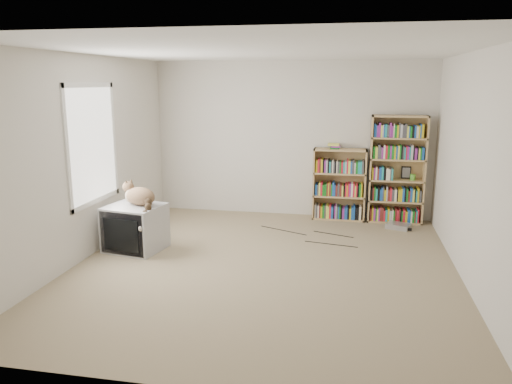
% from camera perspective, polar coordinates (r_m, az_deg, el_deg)
% --- Properties ---
extents(floor, '(4.50, 5.00, 0.01)m').
position_cam_1_polar(floor, '(6.04, 0.93, -8.55)').
color(floor, tan).
rests_on(floor, ground).
extents(wall_back, '(4.50, 0.02, 2.50)m').
position_cam_1_polar(wall_back, '(8.16, 4.05, 6.00)').
color(wall_back, beige).
rests_on(wall_back, floor).
extents(wall_front, '(4.50, 0.02, 2.50)m').
position_cam_1_polar(wall_front, '(3.34, -6.55, -3.60)').
color(wall_front, beige).
rests_on(wall_front, floor).
extents(wall_left, '(0.02, 5.00, 2.50)m').
position_cam_1_polar(wall_left, '(6.49, -19.03, 3.67)').
color(wall_left, beige).
rests_on(wall_left, floor).
extents(wall_right, '(0.02, 5.00, 2.50)m').
position_cam_1_polar(wall_right, '(5.77, 23.57, 2.28)').
color(wall_right, beige).
rests_on(wall_right, floor).
extents(ceiling, '(4.50, 5.00, 0.02)m').
position_cam_1_polar(ceiling, '(5.65, 1.02, 15.85)').
color(ceiling, white).
rests_on(ceiling, wall_back).
extents(window, '(0.02, 1.22, 1.52)m').
position_cam_1_polar(window, '(6.64, -18.17, 5.22)').
color(window, white).
rests_on(window, wall_left).
extents(crt_tv, '(0.78, 0.72, 0.60)m').
position_cam_1_polar(crt_tv, '(6.75, -13.59, -3.98)').
color(crt_tv, '#A7A7AA').
rests_on(crt_tv, floor).
extents(cat, '(0.59, 0.64, 0.52)m').
position_cam_1_polar(cat, '(6.61, -13.06, -0.84)').
color(cat, '#392617').
rests_on(cat, crt_tv).
extents(bookcase_tall, '(0.84, 0.30, 1.67)m').
position_cam_1_polar(bookcase_tall, '(8.06, 15.78, 2.23)').
color(bookcase_tall, tan).
rests_on(bookcase_tall, floor).
extents(bookcase_short, '(0.83, 0.30, 1.14)m').
position_cam_1_polar(bookcase_short, '(8.08, 9.48, 0.56)').
color(bookcase_short, tan).
rests_on(bookcase_short, floor).
extents(book_stack, '(0.18, 0.23, 0.08)m').
position_cam_1_polar(book_stack, '(7.99, 8.98, 5.20)').
color(book_stack, red).
rests_on(book_stack, bookcase_short).
extents(green_mug, '(0.08, 0.08, 0.09)m').
position_cam_1_polar(green_mug, '(8.08, 17.46, 1.65)').
color(green_mug, '#5CB935').
rests_on(green_mug, bookcase_tall).
extents(framed_print, '(0.14, 0.05, 0.19)m').
position_cam_1_polar(framed_print, '(8.16, 16.78, 2.15)').
color(framed_print, black).
rests_on(framed_print, bookcase_tall).
extents(dvd_player, '(0.40, 0.35, 0.08)m').
position_cam_1_polar(dvd_player, '(7.84, 15.95, -3.76)').
color(dvd_player, '#B2B2B7').
rests_on(dvd_player, floor).
extents(wall_outlet, '(0.01, 0.08, 0.13)m').
position_cam_1_polar(wall_outlet, '(7.23, -15.86, -2.80)').
color(wall_outlet, silver).
rests_on(wall_outlet, wall_left).
extents(floor_cables, '(1.20, 0.70, 0.01)m').
position_cam_1_polar(floor_cables, '(7.18, 4.88, -5.10)').
color(floor_cables, black).
rests_on(floor_cables, floor).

